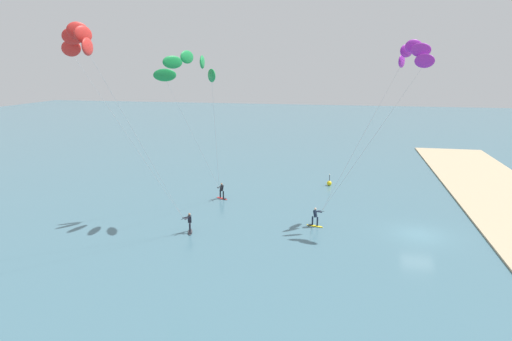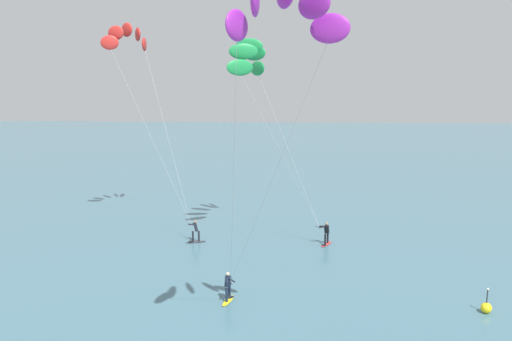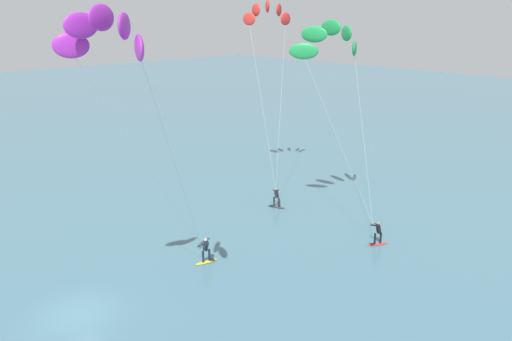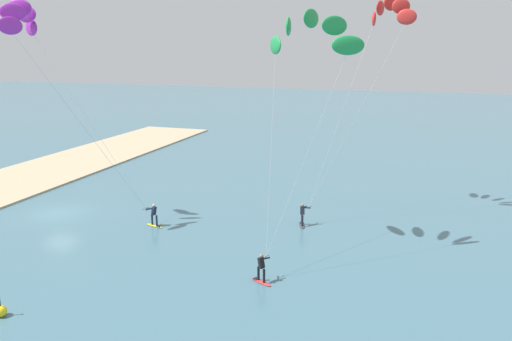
% 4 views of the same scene
% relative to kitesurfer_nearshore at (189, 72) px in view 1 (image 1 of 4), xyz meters
% --- Properties ---
extents(ground_plane, '(240.00, 240.00, 0.00)m').
position_rel_kitesurfer_nearshore_xyz_m(ground_plane, '(-0.77, -19.78, -13.00)').
color(ground_plane, '#426B7A').
extents(kitesurfer_nearshore, '(7.62, 6.19, 14.78)m').
position_rel_kitesurfer_nearshore_xyz_m(kitesurfer_nearshore, '(0.00, 0.00, 0.00)').
color(kitesurfer_nearshore, red).
rests_on(kitesurfer_nearshore, ground).
extents(kitesurfer_mid_water, '(5.79, 9.57, 15.61)m').
position_rel_kitesurfer_nearshore_xyz_m(kitesurfer_mid_water, '(2.27, -18.22, 0.83)').
color(kitesurfer_mid_water, yellow).
rests_on(kitesurfer_mid_water, ground).
extents(kitesurfer_far_out, '(8.48, 7.21, 16.27)m').
position_rel_kitesurfer_nearshore_xyz_m(kitesurfer_far_out, '(-9.79, 3.46, 1.44)').
color(kitesurfer_far_out, '#333338').
rests_on(kitesurfer_far_out, ground).
extents(marker_buoy, '(0.56, 0.56, 1.38)m').
position_rel_kitesurfer_nearshore_xyz_m(marker_buoy, '(12.98, -11.85, -12.70)').
color(marker_buoy, yellow).
rests_on(marker_buoy, ground).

